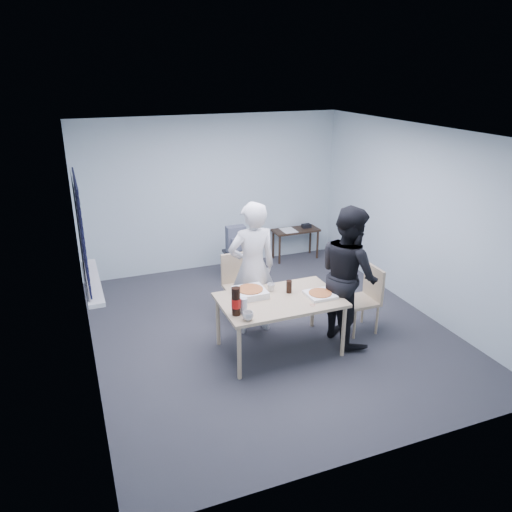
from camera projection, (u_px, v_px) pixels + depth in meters
name	position (u px, v px, depth m)	size (l,w,h in m)	color
room	(83.00, 238.00, 5.81)	(5.00, 5.00, 5.00)	#333338
dining_table	(280.00, 303.00, 6.01)	(1.45, 0.92, 0.71)	#D1BB8B
chair_far	(238.00, 281.00, 6.96)	(0.42, 0.42, 0.89)	#D1BB8B
chair_right	(366.00, 294.00, 6.55)	(0.42, 0.42, 0.89)	#D1BB8B
person_white	(252.00, 268.00, 6.41)	(0.65, 0.42, 1.77)	silver
person_black	(349.00, 275.00, 6.21)	(0.86, 0.47, 1.77)	black
side_table	(296.00, 234.00, 9.03)	(0.84, 0.37, 0.56)	#352518
stool	(236.00, 258.00, 8.11)	(0.37, 0.37, 0.51)	black
backpack	(236.00, 240.00, 7.99)	(0.30, 0.22, 0.43)	slate
pizza_box_a	(250.00, 292.00, 6.06)	(0.37, 0.37, 0.09)	white
pizza_box_b	(320.00, 294.00, 6.05)	(0.33, 0.33, 0.05)	white
mug_a	(248.00, 316.00, 5.47)	(0.12, 0.12, 0.10)	silver
mug_b	(271.00, 287.00, 6.19)	(0.10, 0.10, 0.09)	silver
cola_glass	(289.00, 287.00, 6.12)	(0.07, 0.07, 0.16)	black
soda_bottle	(236.00, 302.00, 5.55)	(0.10, 0.10, 0.33)	black
plastic_cups	(244.00, 306.00, 5.60)	(0.08, 0.08, 0.19)	silver
rubber_band	(312.00, 305.00, 5.82)	(0.06, 0.06, 0.00)	red
papers	(289.00, 230.00, 8.94)	(0.24, 0.33, 0.01)	white
black_box	(306.00, 226.00, 9.08)	(0.16, 0.11, 0.07)	black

